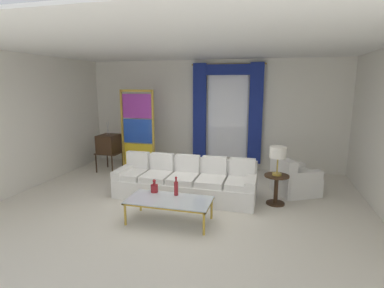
{
  "coord_description": "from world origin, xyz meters",
  "views": [
    {
      "loc": [
        1.66,
        -5.38,
        2.33
      ],
      "look_at": [
        -0.01,
        0.9,
        1.05
      ],
      "focal_mm": 28.35,
      "sensor_mm": 36.0,
      "label": 1
    }
  ],
  "objects": [
    {
      "name": "armchair_white",
      "position": [
        2.16,
        1.25,
        0.29
      ],
      "size": [
        1.1,
        1.09,
        0.8
      ],
      "color": "white",
      "rests_on": "ground"
    },
    {
      "name": "peacock_figurine",
      "position": [
        -1.33,
        1.56,
        0.22
      ],
      "size": [
        0.44,
        0.6,
        0.5
      ],
      "color": "beige",
      "rests_on": "ground"
    },
    {
      "name": "coffee_table",
      "position": [
        0.03,
        -0.77,
        0.38
      ],
      "size": [
        1.43,
        0.69,
        0.41
      ],
      "color": "silver",
      "rests_on": "ground"
    },
    {
      "name": "curtained_window",
      "position": [
        0.45,
        2.89,
        1.74
      ],
      "size": [
        2.0,
        0.17,
        2.7
      ],
      "color": "white",
      "rests_on": "ground"
    },
    {
      "name": "ceiling_slab",
      "position": [
        0.0,
        0.8,
        3.02
      ],
      "size": [
        8.0,
        7.6,
        0.04
      ],
      "primitive_type": "cube",
      "color": "white"
    },
    {
      "name": "bottle_blue_decanter",
      "position": [
        0.09,
        -0.56,
        0.55
      ],
      "size": [
        0.07,
        0.07,
        0.34
      ],
      "color": "maroon",
      "rests_on": "coffee_table"
    },
    {
      "name": "stained_glass_divider",
      "position": [
        -1.82,
        2.02,
        1.06
      ],
      "size": [
        0.95,
        0.05,
        2.2
      ],
      "color": "gold",
      "rests_on": "ground"
    },
    {
      "name": "wall_rear",
      "position": [
        0.0,
        3.06,
        1.5
      ],
      "size": [
        8.0,
        0.12,
        3.0
      ],
      "primitive_type": "cube",
      "color": "white",
      "rests_on": "ground"
    },
    {
      "name": "wall_left",
      "position": [
        -3.66,
        0.6,
        1.5
      ],
      "size": [
        0.12,
        7.0,
        3.0
      ],
      "primitive_type": "cube",
      "color": "white",
      "rests_on": "ground"
    },
    {
      "name": "couch_white_long",
      "position": [
        -0.04,
        0.48,
        0.31
      ],
      "size": [
        2.93,
        0.94,
        0.86
      ],
      "color": "white",
      "rests_on": "ground"
    },
    {
      "name": "bottle_crystal_tall",
      "position": [
        -0.34,
        -0.51,
        0.49
      ],
      "size": [
        0.13,
        0.13,
        0.24
      ],
      "color": "maroon",
      "rests_on": "coffee_table"
    },
    {
      "name": "table_lamp_brass",
      "position": [
        1.8,
        0.52,
        1.03
      ],
      "size": [
        0.32,
        0.32,
        0.57
      ],
      "color": "#B29338",
      "rests_on": "round_side_table"
    },
    {
      "name": "ground_plane",
      "position": [
        0.0,
        0.0,
        0.0
      ],
      "size": [
        16.0,
        16.0,
        0.0
      ],
      "primitive_type": "plane",
      "color": "silver"
    },
    {
      "name": "vintage_tv",
      "position": [
        -2.6,
        1.82,
        0.73
      ],
      "size": [
        0.62,
        0.6,
        1.35
      ],
      "color": "#382314",
      "rests_on": "ground"
    },
    {
      "name": "round_side_table",
      "position": [
        1.8,
        0.52,
        0.36
      ],
      "size": [
        0.48,
        0.48,
        0.59
      ],
      "color": "#382314",
      "rests_on": "ground"
    }
  ]
}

